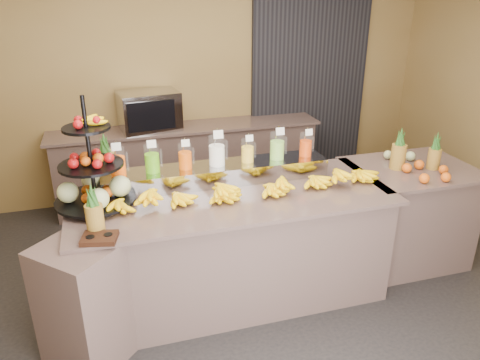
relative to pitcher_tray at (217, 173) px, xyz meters
name	(u,v)px	position (x,y,z in m)	size (l,w,h in m)	color
ground	(244,315)	(0.05, -0.58, -1.01)	(6.00, 6.00, 0.00)	black
room_envelope	(238,61)	(0.24, 0.21, 0.87)	(6.04, 5.02, 2.82)	olive
buffet_counter	(221,251)	(-0.06, -0.32, -0.54)	(2.75, 1.25, 0.93)	gray
right_counter	(406,213)	(1.75, -0.18, -0.54)	(1.08, 0.88, 0.93)	gray
back_ledge	(189,164)	(0.05, 1.67, -0.54)	(3.10, 0.55, 0.93)	gray
pitcher_tray	(217,173)	(0.00, 0.00, 0.00)	(1.85, 0.30, 0.15)	gray
juice_pitcher_orange_a	(118,163)	(-0.78, 0.00, 0.17)	(0.12, 0.12, 0.29)	silver
juice_pitcher_green	(152,160)	(-0.52, 0.00, 0.17)	(0.12, 0.12, 0.29)	silver
juice_pitcher_orange_b	(185,158)	(-0.26, 0.00, 0.17)	(0.11, 0.11, 0.27)	silver
juice_pitcher_milk	(217,152)	(0.00, 0.00, 0.18)	(0.13, 0.14, 0.32)	silver
juice_pitcher_lemon	(247,152)	(0.26, 0.00, 0.16)	(0.11, 0.11, 0.26)	silver
juice_pitcher_lime	(277,147)	(0.52, 0.00, 0.18)	(0.12, 0.13, 0.30)	silver
juice_pitcher_orange_c	(306,146)	(0.78, 0.00, 0.16)	(0.11, 0.11, 0.26)	silver
banana_heap	(247,185)	(0.17, -0.30, 0.00)	(2.18, 0.20, 0.18)	yellow
fruit_stand	(98,179)	(-0.93, -0.17, 0.14)	(0.65, 0.65, 0.83)	black
condiment_caddy	(100,238)	(-0.95, -0.71, -0.06)	(0.22, 0.17, 0.03)	black
pineapple_left_a	(94,215)	(-0.97, -0.59, 0.05)	(0.12, 0.12, 0.36)	brown
pineapple_left_b	(107,165)	(-0.86, 0.20, 0.09)	(0.15, 0.15, 0.44)	brown
right_fruit_pile	(420,165)	(1.73, -0.30, 0.00)	(0.42, 0.40, 0.22)	brown
oven_warmer	(149,111)	(-0.36, 1.67, 0.14)	(0.64, 0.45, 0.42)	gray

